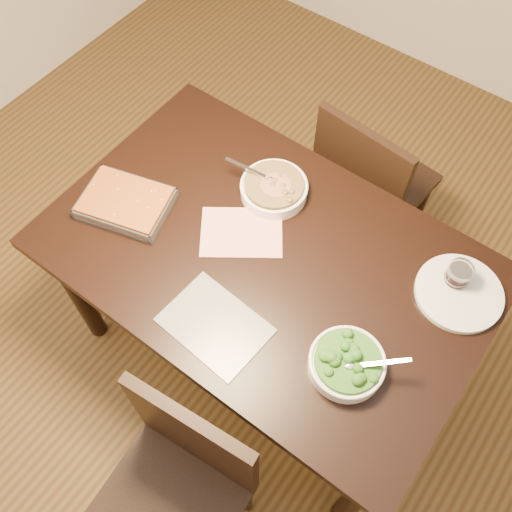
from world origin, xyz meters
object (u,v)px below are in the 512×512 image
Objects in this scene: wine_tumbler at (458,275)px; dinner_plate at (459,293)px; stew_bowl at (274,188)px; chair_far at (367,182)px; table at (266,270)px; baking_dish at (126,203)px; broccoli_bowl at (347,363)px; chair_near at (179,482)px.

wine_tumbler is 0.06m from dinner_plate.
stew_bowl is at bearing -175.14° from wine_tumbler.
dinner_plate is 0.31× the size of chair_far.
chair_far is at bearing 87.05° from table.
baking_dish is at bearing -165.34° from table.
baking_dish is (-0.88, 0.04, -0.00)m from broccoli_bowl.
dinner_plate is (0.67, 0.03, -0.02)m from stew_bowl.
baking_dish is at bearing -158.62° from wine_tumbler.
stew_bowl is 0.97m from chair_near.
stew_bowl is at bearing -177.83° from dinner_plate.
stew_bowl is 0.49m from baking_dish.
dinner_plate is at bearing 61.33° from chair_near.
chair_far is at bearing 70.59° from stew_bowl.
chair_far is at bearing 90.12° from chair_near.
table is 4.19× the size of baking_dish.
wine_tumbler is 0.10× the size of chair_near.
dinner_plate is (0.55, 0.24, 0.10)m from table.
chair_near is (0.65, -0.54, -0.29)m from baking_dish.
stew_bowl is 0.68m from dinner_plate.
dinner_plate is at bearing 2.17° from stew_bowl.
chair_far is (-0.52, 0.42, -0.28)m from dinner_plate.
chair_far is (0.52, 0.78, -0.30)m from baking_dish.
chair_far reaches higher than broccoli_bowl.
wine_tumbler is at bearing 5.47° from baking_dish.
chair_near is (0.17, -0.67, -0.17)m from table.
dinner_plate is at bearing -44.52° from wine_tumbler.
chair_near is 1.33m from chair_far.
baking_dish is 1.08m from wine_tumbler.
table is 0.60m from wine_tumbler.
broccoli_bowl is 0.43m from dinner_plate.
chair_near reaches higher than broccoli_bowl.
chair_near reaches higher than stew_bowl.
broccoli_bowl is 0.67× the size of baking_dish.
chair_near is (-0.23, -0.50, -0.29)m from broccoli_bowl.
broccoli_bowl reaches higher than table.
wine_tumbler is at bearing 146.69° from chair_far.
broccoli_bowl is 0.26× the size of chair_far.
wine_tumbler is (0.64, 0.05, 0.02)m from stew_bowl.
chair_far reaches higher than dinner_plate.
broccoli_bowl is at bearing -110.80° from dinner_plate.
baking_dish is at bearing 177.53° from broccoli_bowl.
dinner_plate is 0.72m from chair_far.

